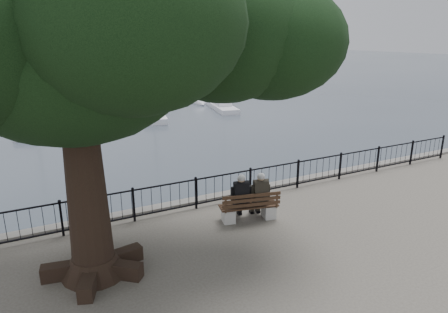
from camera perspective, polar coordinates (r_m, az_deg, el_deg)
harbor at (r=13.94m, az=-0.95°, el=-7.75°), size 260.00×260.00×1.20m
railing at (r=13.11m, az=0.00°, el=-4.36°), size 22.06×0.06×1.00m
bench at (r=12.04m, az=3.62°, el=-7.62°), size 1.84×0.91×0.93m
person_left at (r=11.91m, az=2.27°, el=-6.01°), size 0.52×0.79×1.48m
person_right at (r=12.08m, az=5.01°, el=-5.72°), size 0.52×0.79×1.48m
tree at (r=8.91m, az=-16.13°, el=17.80°), size 10.33×7.22×8.44m
lion_monument at (r=58.94m, az=-20.12°, el=11.92°), size 5.96×5.96×8.80m
sailboat_b at (r=29.66m, az=-25.21°, el=3.60°), size 2.94×5.01×9.70m
sailboat_c at (r=32.56m, az=-10.16°, el=6.05°), size 2.99×6.36×11.71m
sailboat_d at (r=35.67m, az=-0.26°, el=7.19°), size 2.53×5.72×9.44m
sailboat_f at (r=43.36m, az=-21.81°, el=7.79°), size 3.37×6.12×11.74m
sailboat_g at (r=50.16m, az=-10.06°, el=9.75°), size 3.16×4.84×8.53m
sailboat_h at (r=52.65m, az=-26.13°, el=8.74°), size 1.85×5.48×12.88m
far_shore at (r=93.21m, az=-7.89°, el=15.34°), size 30.00×8.60×9.18m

